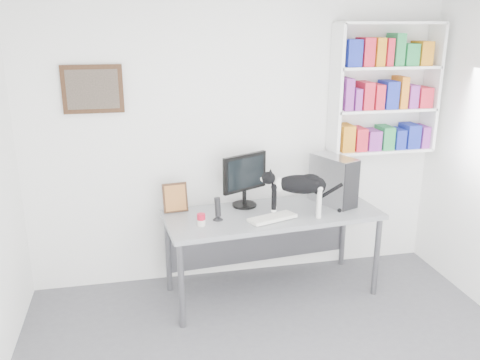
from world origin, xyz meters
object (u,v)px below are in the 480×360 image
(monitor, at_px, (244,180))
(speaker, at_px, (218,208))
(keyboard, at_px, (272,218))
(leaning_print, at_px, (175,197))
(bookshelf, at_px, (385,88))
(pc_tower, at_px, (333,180))
(soup_can, at_px, (201,220))
(cat, at_px, (298,195))
(desk, at_px, (272,253))

(monitor, xyz_separation_m, speaker, (-0.30, -0.29, -0.15))
(keyboard, bearing_deg, leaning_print, 136.25)
(bookshelf, bearing_deg, pc_tower, -158.76)
(bookshelf, relative_size, soup_can, 11.79)
(pc_tower, bearing_deg, cat, -172.61)
(keyboard, relative_size, soup_can, 4.07)
(leaning_print, bearing_deg, soup_can, -70.71)
(pc_tower, bearing_deg, soup_can, 170.06)
(speaker, height_order, leaning_print, leaning_print)
(cat, bearing_deg, monitor, 158.72)
(pc_tower, bearing_deg, monitor, 150.63)
(speaker, height_order, cat, cat)
(monitor, bearing_deg, desk, -72.54)
(speaker, xyz_separation_m, leaning_print, (-0.34, 0.28, 0.03))
(monitor, bearing_deg, keyboard, -93.69)
(pc_tower, xyz_separation_m, speaker, (-1.14, -0.19, -0.12))
(keyboard, distance_m, speaker, 0.48)
(keyboard, xyz_separation_m, speaker, (-0.47, 0.10, 0.09))
(keyboard, height_order, cat, cat)
(bookshelf, relative_size, leaning_print, 4.48)
(keyboard, bearing_deg, desk, 54.62)
(desk, distance_m, soup_can, 0.83)
(monitor, height_order, speaker, monitor)
(bookshelf, height_order, leaning_print, bookshelf)
(monitor, relative_size, pc_tower, 1.11)
(bookshelf, bearing_deg, monitor, -175.01)
(soup_can, xyz_separation_m, cat, (0.87, 0.05, 0.15))
(pc_tower, height_order, cat, pc_tower)
(monitor, distance_m, pc_tower, 0.84)
(bookshelf, bearing_deg, cat, -154.84)
(monitor, relative_size, leaning_print, 1.85)
(cat, bearing_deg, speaker, -165.70)
(desk, bearing_deg, soup_can, -170.98)
(keyboard, xyz_separation_m, leaning_print, (-0.81, 0.38, 0.12))
(monitor, distance_m, speaker, 0.44)
(keyboard, bearing_deg, monitor, 94.19)
(desk, distance_m, pc_tower, 0.90)
(bookshelf, relative_size, pc_tower, 2.69)
(pc_tower, relative_size, speaker, 2.17)
(speaker, bearing_deg, leaning_print, 126.38)
(keyboard, relative_size, pc_tower, 0.93)
(desk, relative_size, keyboard, 4.53)
(soup_can, distance_m, cat, 0.89)
(bookshelf, xyz_separation_m, pc_tower, (-0.57, -0.22, -0.81))
(keyboard, distance_m, leaning_print, 0.90)
(monitor, xyz_separation_m, cat, (0.41, -0.34, -0.06))
(keyboard, relative_size, speaker, 2.01)
(keyboard, xyz_separation_m, pc_tower, (0.67, 0.29, 0.21))
(desk, bearing_deg, speaker, -177.29)
(desk, bearing_deg, monitor, 128.95)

